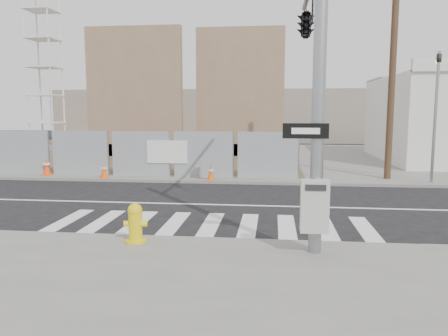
# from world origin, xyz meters

# --- Properties ---
(ground) EXTENTS (100.00, 100.00, 0.00)m
(ground) POSITION_xyz_m (0.00, 0.00, 0.00)
(ground) COLOR black
(ground) RESTS_ON ground
(sidewalk_far) EXTENTS (50.00, 20.00, 0.12)m
(sidewalk_far) POSITION_xyz_m (0.00, 14.00, 0.06)
(sidewalk_far) COLOR slate
(sidewalk_far) RESTS_ON ground
(signal_pole) EXTENTS (0.96, 5.87, 7.00)m
(signal_pole) POSITION_xyz_m (2.49, -2.05, 4.78)
(signal_pole) COLOR gray
(signal_pole) RESTS_ON sidewalk_near
(far_signal_pole) EXTENTS (0.16, 0.20, 5.60)m
(far_signal_pole) POSITION_xyz_m (8.00, 4.60, 3.48)
(far_signal_pole) COLOR gray
(far_signal_pole) RESTS_ON sidewalk_far
(chain_link_fence) EXTENTS (24.60, 0.04, 2.00)m
(chain_link_fence) POSITION_xyz_m (-10.00, 5.00, 1.12)
(chain_link_fence) COLOR gray
(chain_link_fence) RESTS_ON sidewalk_far
(concrete_wall_left) EXTENTS (6.00, 1.30, 8.00)m
(concrete_wall_left) POSITION_xyz_m (-7.00, 13.08, 3.38)
(concrete_wall_left) COLOR #7B5D4A
(concrete_wall_left) RESTS_ON sidewalk_far
(concrete_wall_right) EXTENTS (5.50, 1.30, 8.00)m
(concrete_wall_right) POSITION_xyz_m (-0.50, 14.08, 3.38)
(concrete_wall_right) COLOR #7B5D4A
(concrete_wall_right) RESTS_ON sidewalk_far
(crane_tower) EXTENTS (2.60, 2.60, 18.15)m
(crane_tower) POSITION_xyz_m (-15.00, 17.00, 9.02)
(crane_tower) COLOR slate
(crane_tower) RESTS_ON sidewalk_far
(utility_pole_right) EXTENTS (1.60, 0.28, 10.00)m
(utility_pole_right) POSITION_xyz_m (6.50, 5.50, 5.20)
(utility_pole_right) COLOR #4E3624
(utility_pole_right) RESTS_ON sidewalk_far
(fire_hydrant) EXTENTS (0.59, 0.59, 0.87)m
(fire_hydrant) POSITION_xyz_m (-1.39, -4.55, 0.55)
(fire_hydrant) COLOR yellow
(fire_hydrant) RESTS_ON sidewalk_near
(traffic_cone_b) EXTENTS (0.52, 0.52, 0.77)m
(traffic_cone_b) POSITION_xyz_m (-8.55, 4.86, 0.49)
(traffic_cone_b) COLOR #F2410C
(traffic_cone_b) RESTS_ON sidewalk_far
(traffic_cone_c) EXTENTS (0.43, 0.43, 0.68)m
(traffic_cone_c) POSITION_xyz_m (-5.61, 4.22, 0.45)
(traffic_cone_c) COLOR #FF530D
(traffic_cone_c) RESTS_ON sidewalk_far
(traffic_cone_d) EXTENTS (0.41, 0.41, 0.65)m
(traffic_cone_d) POSITION_xyz_m (-0.96, 4.22, 0.44)
(traffic_cone_d) COLOR #ED5E0C
(traffic_cone_d) RESTS_ON sidewalk_far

